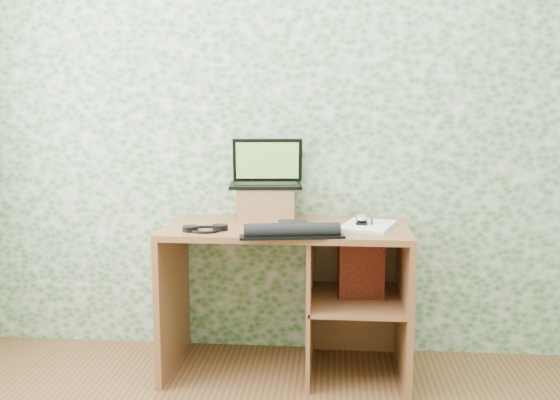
# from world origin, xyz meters

# --- Properties ---
(wall_back) EXTENTS (3.50, 0.00, 3.50)m
(wall_back) POSITION_xyz_m (0.00, 1.75, 1.30)
(wall_back) COLOR silver
(wall_back) RESTS_ON ground
(desk) EXTENTS (1.20, 0.60, 0.75)m
(desk) POSITION_xyz_m (0.08, 1.47, 0.48)
(desk) COLOR brown
(desk) RESTS_ON floor
(riser) EXTENTS (0.31, 0.27, 0.17)m
(riser) POSITION_xyz_m (-0.12, 1.58, 0.84)
(riser) COLOR #A06E47
(riser) RESTS_ON desk
(laptop) EXTENTS (0.39, 0.29, 0.24)m
(laptop) POSITION_xyz_m (-0.12, 1.62, 0.98)
(laptop) COLOR black
(laptop) RESTS_ON riser
(keyboard) EXTENTS (0.48, 0.31, 0.07)m
(keyboard) POSITION_xyz_m (0.05, 1.22, 0.77)
(keyboard) COLOR black
(keyboard) RESTS_ON desk
(headphones) EXTENTS (0.21, 0.19, 0.03)m
(headphones) POSITION_xyz_m (-0.38, 1.28, 0.76)
(headphones) COLOR black
(headphones) RESTS_ON desk
(notepad) EXTENTS (0.31, 0.38, 0.02)m
(notepad) POSITION_xyz_m (0.40, 1.44, 0.76)
(notepad) COLOR white
(notepad) RESTS_ON desk
(mouse) EXTENTS (0.07, 0.11, 0.04)m
(mouse) POSITION_xyz_m (0.37, 1.45, 0.78)
(mouse) COLOR silver
(mouse) RESTS_ON notepad
(pen) EXTENTS (0.02, 0.15, 0.01)m
(pen) POSITION_xyz_m (0.42, 1.50, 0.77)
(pen) COLOR black
(pen) RESTS_ON notepad
(red_box) EXTENTS (0.23, 0.09, 0.27)m
(red_box) POSITION_xyz_m (0.37, 1.44, 0.52)
(red_box) COLOR maroon
(red_box) RESTS_ON desk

